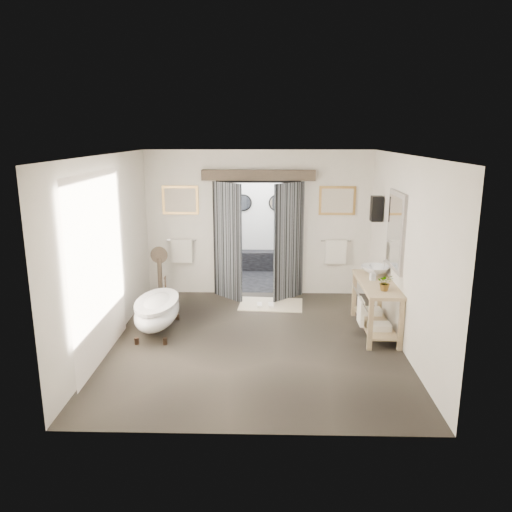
% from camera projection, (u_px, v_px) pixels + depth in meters
% --- Properties ---
extents(ground_plane, '(5.00, 5.00, 0.00)m').
position_uv_depth(ground_plane, '(255.00, 342.00, 7.89)').
color(ground_plane, '#433C31').
extents(room_shell, '(4.52, 5.02, 2.91)m').
position_uv_depth(room_shell, '(252.00, 227.00, 7.33)').
color(room_shell, silver).
rests_on(room_shell, ground_plane).
extents(shower_room, '(2.22, 2.01, 2.51)m').
position_uv_depth(shower_room, '(260.00, 235.00, 11.55)').
color(shower_room, black).
rests_on(shower_room, ground_plane).
extents(back_wall_dressing, '(3.82, 0.69, 2.52)m').
position_uv_depth(back_wall_dressing, '(258.00, 220.00, 9.76)').
color(back_wall_dressing, black).
rests_on(back_wall_dressing, ground_plane).
extents(clawfoot_tub, '(0.68, 1.52, 0.74)m').
position_uv_depth(clawfoot_tub, '(157.00, 311.00, 8.22)').
color(clawfoot_tub, '#3D2B1E').
rests_on(clawfoot_tub, ground_plane).
extents(vanity, '(0.57, 1.60, 0.85)m').
position_uv_depth(vanity, '(375.00, 303.00, 8.17)').
color(vanity, tan).
rests_on(vanity, ground_plane).
extents(pedestal_mirror, '(0.33, 0.21, 1.12)m').
position_uv_depth(pedestal_mirror, '(160.00, 279.00, 9.61)').
color(pedestal_mirror, brown).
rests_on(pedestal_mirror, ground_plane).
extents(rug, '(1.25, 0.88, 0.01)m').
position_uv_depth(rug, '(271.00, 304.00, 9.58)').
color(rug, beige).
rests_on(rug, ground_plane).
extents(slippers, '(0.32, 0.24, 0.05)m').
position_uv_depth(slippers, '(265.00, 305.00, 9.46)').
color(slippers, white).
rests_on(slippers, rug).
extents(basin, '(0.57, 0.57, 0.17)m').
position_uv_depth(basin, '(375.00, 271.00, 8.48)').
color(basin, white).
rests_on(basin, vanity).
extents(plant, '(0.27, 0.24, 0.27)m').
position_uv_depth(plant, '(385.00, 282.00, 7.64)').
color(plant, gray).
rests_on(plant, vanity).
extents(soap_bottle_a, '(0.10, 0.10, 0.19)m').
position_uv_depth(soap_bottle_a, '(373.00, 275.00, 8.19)').
color(soap_bottle_a, gray).
rests_on(soap_bottle_a, vanity).
extents(soap_bottle_b, '(0.12, 0.12, 0.15)m').
position_uv_depth(soap_bottle_b, '(370.00, 268.00, 8.67)').
color(soap_bottle_b, gray).
rests_on(soap_bottle_b, vanity).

